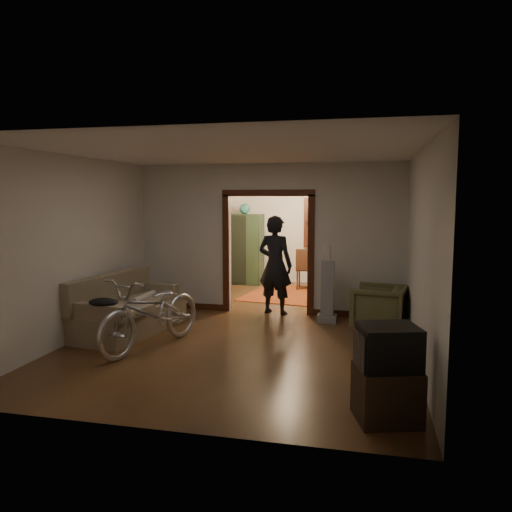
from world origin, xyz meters
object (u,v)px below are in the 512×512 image
(bicycle, at_px, (152,312))
(desk, at_px, (341,273))
(sofa, at_px, (130,304))
(person, at_px, (275,265))
(locker, at_px, (245,249))
(armchair, at_px, (379,308))

(bicycle, height_order, desk, bicycle)
(bicycle, xyz_separation_m, desk, (2.37, 5.67, -0.20))
(sofa, xyz_separation_m, bicycle, (0.72, -0.74, 0.07))
(sofa, xyz_separation_m, desk, (3.09, 4.94, -0.13))
(person, bearing_deg, bicycle, 77.66)
(locker, bearing_deg, armchair, -42.72)
(locker, bearing_deg, desk, 8.98)
(bicycle, xyz_separation_m, person, (1.32, 2.52, 0.39))
(sofa, relative_size, desk, 2.26)
(person, xyz_separation_m, desk, (1.04, 3.15, -0.59))
(person, bearing_deg, desk, -93.00)
(sofa, distance_m, locker, 4.93)
(armchair, relative_size, desk, 0.92)
(armchair, relative_size, locker, 0.47)
(sofa, height_order, armchair, sofa)
(armchair, bearing_deg, locker, -129.65)
(person, relative_size, desk, 2.05)
(bicycle, distance_m, armchair, 3.64)
(person, bearing_deg, locker, -50.79)
(bicycle, distance_m, person, 2.88)
(sofa, bearing_deg, person, 49.84)
(bicycle, bearing_deg, desk, 84.90)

